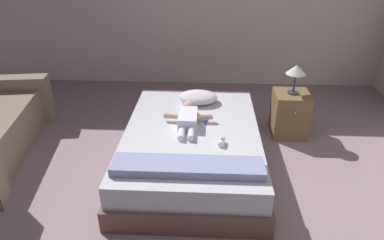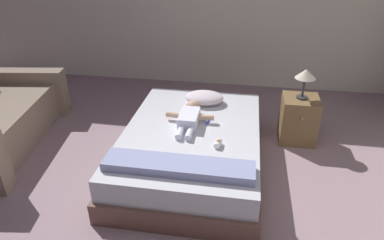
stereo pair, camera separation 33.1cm
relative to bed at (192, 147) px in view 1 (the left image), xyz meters
name	(u,v)px [view 1 (the left image)]	position (x,y,z in m)	size (l,w,h in m)	color
ground_plane	(173,207)	(-0.13, -0.66, -0.21)	(8.00, 8.00, 0.00)	gray
bed	(192,147)	(0.00, 0.00, 0.00)	(1.38, 1.99, 0.42)	brown
pillow	(198,97)	(0.04, 0.62, 0.28)	(0.44, 0.33, 0.13)	silver
baby	(188,117)	(-0.05, 0.13, 0.28)	(0.50, 0.65, 0.15)	white
toothbrush	(207,120)	(0.14, 0.17, 0.22)	(0.04, 0.16, 0.02)	blue
nightstand	(290,114)	(1.13, 0.69, 0.06)	(0.40, 0.43, 0.53)	brown
lamp	(296,71)	(1.13, 0.69, 0.59)	(0.22, 0.22, 0.34)	#333338
blanket	(188,167)	(0.00, -0.69, 0.25)	(1.24, 0.26, 0.07)	#8F96C3
baby_bottle	(222,142)	(0.29, -0.28, 0.25)	(0.07, 0.11, 0.08)	white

